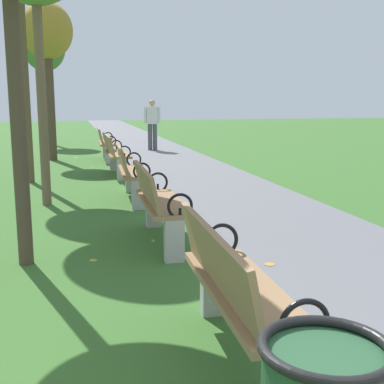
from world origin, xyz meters
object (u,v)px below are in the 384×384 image
Objects in this scene: park_bench_6 at (105,143)px; pedestrian_walking at (152,122)px; park_bench_5 at (115,154)px; tree_5 at (44,49)px; tree_4 at (47,34)px; park_bench_2 at (236,290)px; park_bench_3 at (158,202)px; park_bench_4 at (131,171)px.

park_bench_6 is 1.00× the size of pedestrian_walking.
tree_5 is at bearing 101.20° from park_bench_5.
tree_4 is at bearing -148.44° from pedestrian_walking.
park_bench_6 is 6.59m from tree_5.
tree_4 is at bearing 164.78° from park_bench_6.
tree_4 is (-1.40, 11.54, 2.85)m from park_bench_2.
park_bench_3 is at bearing -80.84° from tree_4.
tree_5 reaches higher than tree_4.
park_bench_3 and park_bench_6 have the same top height.
pedestrian_walking is at bearing 72.04° from park_bench_5.
park_bench_5 is at bearing -107.96° from pedestrian_walking.
tree_4 is 5.28m from tree_5.
park_bench_4 is 0.38× the size of tree_5.
park_bench_4 is at bearing -77.03° from tree_4.
park_bench_2 is 8.27m from park_bench_5.
park_bench_3 is 10.74m from pedestrian_walking.
tree_4 reaches higher than park_bench_3.
park_bench_6 is at bearing -73.34° from tree_5.
park_bench_5 is (-0.00, 5.44, 0.00)m from park_bench_3.
park_bench_2 is 5.44m from park_bench_4.
park_bench_4 is 1.01× the size of park_bench_6.
pedestrian_walking reaches higher than park_bench_4.
park_bench_4 is 1.00× the size of pedestrian_walking.
park_bench_2 is 1.00× the size of park_bench_5.
tree_5 is 2.65× the size of pedestrian_walking.
park_bench_2 is at bearing -83.06° from tree_4.
park_bench_3 is 0.99× the size of park_bench_4.
tree_4 is 4.34m from pedestrian_walking.
tree_4 reaches higher than park_bench_2.
park_bench_4 is at bearing 90.00° from park_bench_3.
pedestrian_walking reaches higher than park_bench_2.
tree_4 reaches higher than park_bench_6.
park_bench_2 is 1.00× the size of park_bench_4.
tree_5 reaches higher than park_bench_4.
tree_5 is (-1.69, 5.65, 2.94)m from park_bench_6.
tree_4 is at bearing 99.16° from park_bench_3.
tree_5 is at bearing 98.46° from park_bench_4.
park_bench_5 is 0.38× the size of tree_4.
park_bench_4 is 0.39× the size of tree_4.
park_bench_4 is (0.00, 5.44, 0.00)m from park_bench_2.
park_bench_5 is at bearing 90.00° from park_bench_2.
park_bench_3 is (-0.00, 2.83, 0.00)m from park_bench_2.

